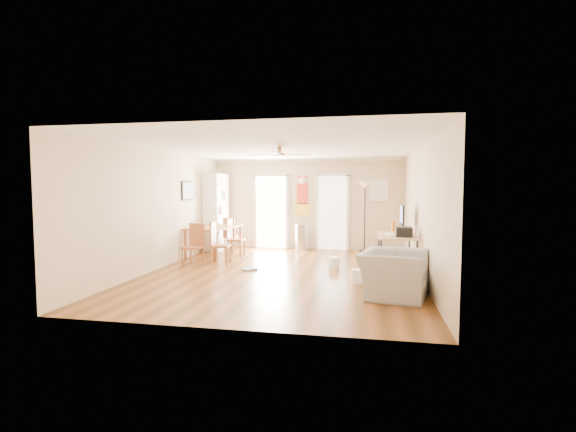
% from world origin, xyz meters
% --- Properties ---
extents(floor, '(7.00, 7.00, 0.00)m').
position_xyz_m(floor, '(0.00, 0.00, 0.00)').
color(floor, brown).
rests_on(floor, ground).
extents(ceiling, '(5.50, 7.00, 0.00)m').
position_xyz_m(ceiling, '(0.00, 0.00, 2.60)').
color(ceiling, silver).
rests_on(ceiling, floor).
extents(wall_back, '(5.50, 0.04, 2.60)m').
position_xyz_m(wall_back, '(0.00, 3.50, 1.30)').
color(wall_back, beige).
rests_on(wall_back, floor).
extents(wall_front, '(5.50, 0.04, 2.60)m').
position_xyz_m(wall_front, '(0.00, -3.50, 1.30)').
color(wall_front, beige).
rests_on(wall_front, floor).
extents(wall_left, '(0.04, 7.00, 2.60)m').
position_xyz_m(wall_left, '(-2.75, 0.00, 1.30)').
color(wall_left, beige).
rests_on(wall_left, floor).
extents(wall_right, '(0.04, 7.00, 2.60)m').
position_xyz_m(wall_right, '(2.75, 0.00, 1.30)').
color(wall_right, beige).
rests_on(wall_right, floor).
extents(crown_molding, '(5.50, 7.00, 0.08)m').
position_xyz_m(crown_molding, '(0.00, 0.00, 2.56)').
color(crown_molding, white).
rests_on(crown_molding, wall_back).
extents(kitchen_doorway, '(0.90, 0.10, 2.10)m').
position_xyz_m(kitchen_doorway, '(-1.05, 3.48, 1.05)').
color(kitchen_doorway, white).
rests_on(kitchen_doorway, wall_back).
extents(bathroom_doorway, '(0.80, 0.10, 2.10)m').
position_xyz_m(bathroom_doorway, '(0.75, 3.48, 1.05)').
color(bathroom_doorway, white).
rests_on(bathroom_doorway, wall_back).
extents(wall_decal, '(0.46, 0.03, 1.10)m').
position_xyz_m(wall_decal, '(-0.13, 3.48, 1.55)').
color(wall_decal, red).
rests_on(wall_decal, wall_back).
extents(ac_grille, '(0.50, 0.04, 0.60)m').
position_xyz_m(ac_grille, '(2.05, 3.47, 1.70)').
color(ac_grille, white).
rests_on(ac_grille, wall_back).
extents(framed_poster, '(0.04, 0.66, 0.48)m').
position_xyz_m(framed_poster, '(-2.73, 1.40, 1.70)').
color(framed_poster, black).
rests_on(framed_poster, wall_left).
extents(ceiling_fan, '(1.24, 1.24, 0.20)m').
position_xyz_m(ceiling_fan, '(0.00, -0.30, 2.43)').
color(ceiling_fan, '#593819').
rests_on(ceiling_fan, ceiling).
extents(bookshelf, '(0.61, 1.04, 2.17)m').
position_xyz_m(bookshelf, '(-2.51, 2.81, 1.08)').
color(bookshelf, white).
rests_on(bookshelf, floor).
extents(dining_table, '(1.15, 1.67, 0.77)m').
position_xyz_m(dining_table, '(-2.15, 1.70, 0.39)').
color(dining_table, '#9C5F32').
rests_on(dining_table, floor).
extents(dining_chair_right_a, '(0.40, 0.40, 0.97)m').
position_xyz_m(dining_chair_right_a, '(-1.60, 1.80, 0.48)').
color(dining_chair_right_a, '#985B31').
rests_on(dining_chair_right_a, floor).
extents(dining_chair_right_b, '(0.43, 0.43, 0.98)m').
position_xyz_m(dining_chair_right_b, '(-1.60, 0.68, 0.49)').
color(dining_chair_right_b, '#9C6332').
rests_on(dining_chair_right_b, floor).
extents(dining_chair_near, '(0.45, 0.45, 0.95)m').
position_xyz_m(dining_chair_near, '(-2.16, 0.36, 0.48)').
color(dining_chair_near, '#AB6237').
rests_on(dining_chair_near, floor).
extents(dining_chair_far, '(0.48, 0.48, 0.94)m').
position_xyz_m(dining_chair_far, '(-1.96, 2.61, 0.47)').
color(dining_chair_far, '#9F5D33').
rests_on(dining_chair_far, floor).
extents(trash_can, '(0.38, 0.38, 0.74)m').
position_xyz_m(trash_can, '(-0.10, 3.19, 0.37)').
color(trash_can, silver).
rests_on(trash_can, floor).
extents(torchiere_lamp, '(0.44, 0.44, 1.93)m').
position_xyz_m(torchiere_lamp, '(1.67, 3.25, 0.97)').
color(torchiere_lamp, black).
rests_on(torchiere_lamp, floor).
extents(computer_desk, '(0.75, 1.49, 0.80)m').
position_xyz_m(computer_desk, '(2.33, 0.44, 0.40)').
color(computer_desk, tan).
rests_on(computer_desk, floor).
extents(imac, '(0.16, 0.65, 0.60)m').
position_xyz_m(imac, '(2.47, 0.86, 1.10)').
color(imac, black).
rests_on(imac, computer_desk).
extents(keyboard, '(0.19, 0.46, 0.02)m').
position_xyz_m(keyboard, '(2.20, 0.39, 0.81)').
color(keyboard, silver).
rests_on(keyboard, computer_desk).
extents(printer, '(0.32, 0.37, 0.19)m').
position_xyz_m(printer, '(2.45, 0.15, 0.89)').
color(printer, black).
rests_on(printer, computer_desk).
extents(orange_bottle, '(0.10, 0.10, 0.24)m').
position_xyz_m(orange_bottle, '(2.30, 1.10, 0.92)').
color(orange_bottle, orange).
rests_on(orange_bottle, computer_desk).
extents(wastebasket_a, '(0.25, 0.25, 0.27)m').
position_xyz_m(wastebasket_a, '(1.03, 0.58, 0.13)').
color(wastebasket_a, white).
rests_on(wastebasket_a, floor).
extents(wastebasket_b, '(0.28, 0.28, 0.27)m').
position_xyz_m(wastebasket_b, '(1.55, -0.68, 0.13)').
color(wastebasket_b, white).
rests_on(wastebasket_b, floor).
extents(floor_cloth, '(0.37, 0.36, 0.04)m').
position_xyz_m(floor_cloth, '(-0.76, 0.12, 0.02)').
color(floor_cloth, '#989994').
rests_on(floor_cloth, floor).
extents(armchair, '(1.23, 1.34, 0.75)m').
position_xyz_m(armchair, '(2.15, -1.50, 0.37)').
color(armchair, gray).
rests_on(armchair, floor).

